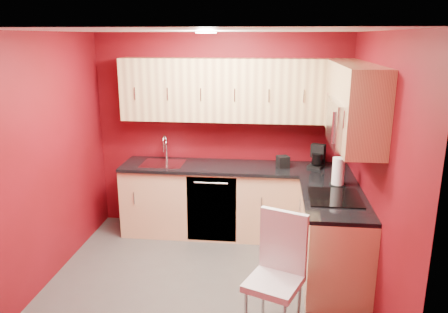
% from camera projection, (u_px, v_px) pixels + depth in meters
% --- Properties ---
extents(floor, '(3.20, 3.20, 0.00)m').
position_uv_depth(floor, '(204.00, 282.00, 4.50)').
color(floor, '#494744').
rests_on(floor, ground).
extents(ceiling, '(3.20, 3.20, 0.00)m').
position_uv_depth(ceiling, '(201.00, 30.00, 3.83)').
color(ceiling, white).
rests_on(ceiling, wall_back).
extents(wall_back, '(3.20, 0.00, 3.20)m').
position_uv_depth(wall_back, '(221.00, 133.00, 5.60)').
color(wall_back, maroon).
rests_on(wall_back, floor).
extents(wall_front, '(3.20, 0.00, 3.20)m').
position_uv_depth(wall_front, '(165.00, 235.00, 2.73)').
color(wall_front, maroon).
rests_on(wall_front, floor).
extents(wall_left, '(0.00, 3.00, 3.00)m').
position_uv_depth(wall_left, '(44.00, 161.00, 4.34)').
color(wall_left, maroon).
rests_on(wall_left, floor).
extents(wall_right, '(0.00, 3.00, 3.00)m').
position_uv_depth(wall_right, '(375.00, 172.00, 3.99)').
color(wall_right, maroon).
rests_on(wall_right, floor).
extents(base_cabinets_back, '(2.80, 0.60, 0.87)m').
position_uv_depth(base_cabinets_back, '(234.00, 202.00, 5.51)').
color(base_cabinets_back, '#EEBE88').
rests_on(base_cabinets_back, floor).
extents(base_cabinets_right, '(0.60, 1.30, 0.87)m').
position_uv_depth(base_cabinets_right, '(333.00, 239.00, 4.48)').
color(base_cabinets_right, '#EEBE88').
rests_on(base_cabinets_right, floor).
extents(countertop_back, '(2.80, 0.63, 0.04)m').
position_uv_depth(countertop_back, '(234.00, 167.00, 5.37)').
color(countertop_back, black).
rests_on(countertop_back, base_cabinets_back).
extents(countertop_right, '(0.63, 1.27, 0.04)m').
position_uv_depth(countertop_right, '(334.00, 198.00, 4.35)').
color(countertop_right, black).
rests_on(countertop_right, base_cabinets_right).
extents(upper_cabinets_back, '(2.80, 0.35, 0.75)m').
position_uv_depth(upper_cabinets_back, '(236.00, 90.00, 5.26)').
color(upper_cabinets_back, '#EBCE85').
rests_on(upper_cabinets_back, wall_back).
extents(upper_cabinets_right, '(0.35, 1.55, 0.75)m').
position_uv_depth(upper_cabinets_right, '(353.00, 96.00, 4.26)').
color(upper_cabinets_right, '#EBCE85').
rests_on(upper_cabinets_right, wall_right).
extents(microwave, '(0.42, 0.76, 0.42)m').
position_uv_depth(microwave, '(352.00, 123.00, 4.10)').
color(microwave, silver).
rests_on(microwave, upper_cabinets_right).
extents(cooktop, '(0.50, 0.55, 0.01)m').
position_uv_depth(cooktop, '(334.00, 197.00, 4.31)').
color(cooktop, black).
rests_on(cooktop, countertop_right).
extents(sink, '(0.52, 0.42, 0.35)m').
position_uv_depth(sink, '(163.00, 161.00, 5.47)').
color(sink, silver).
rests_on(sink, countertop_back).
extents(dishwasher_front, '(0.60, 0.02, 0.82)m').
position_uv_depth(dishwasher_front, '(212.00, 209.00, 5.26)').
color(dishwasher_front, black).
rests_on(dishwasher_front, base_cabinets_back).
extents(downlight, '(0.20, 0.20, 0.01)m').
position_uv_depth(downlight, '(206.00, 32.00, 4.12)').
color(downlight, white).
rests_on(downlight, ceiling).
extents(coffee_maker, '(0.24, 0.27, 0.28)m').
position_uv_depth(coffee_maker, '(316.00, 156.00, 5.28)').
color(coffee_maker, black).
rests_on(coffee_maker, countertop_back).
extents(napkin_holder, '(0.17, 0.17, 0.14)m').
position_uv_depth(napkin_holder, '(283.00, 162.00, 5.29)').
color(napkin_holder, black).
rests_on(napkin_holder, countertop_back).
extents(paper_towel, '(0.21, 0.21, 0.30)m').
position_uv_depth(paper_towel, '(338.00, 172.00, 4.64)').
color(paper_towel, white).
rests_on(paper_towel, countertop_right).
extents(dining_chair, '(0.55, 0.57, 1.04)m').
position_uv_depth(dining_chair, '(274.00, 277.00, 3.63)').
color(dining_chair, silver).
rests_on(dining_chair, floor).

